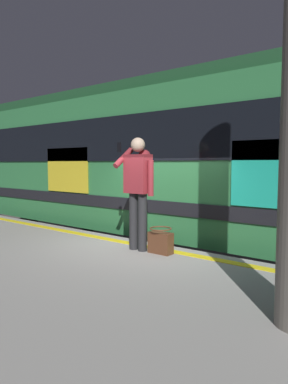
% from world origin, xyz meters
% --- Properties ---
extents(ground_plane, '(23.47, 23.47, 0.00)m').
position_xyz_m(ground_plane, '(0.00, 0.00, 0.00)').
color(ground_plane, '#4C4742').
extents(platform, '(12.80, 4.78, 1.04)m').
position_xyz_m(platform, '(0.00, 2.39, 0.52)').
color(platform, gray).
rests_on(platform, ground).
extents(safety_line, '(12.54, 0.16, 0.01)m').
position_xyz_m(safety_line, '(0.00, 0.30, 1.05)').
color(safety_line, yellow).
rests_on(safety_line, platform).
extents(track_rail_near, '(16.63, 0.08, 0.16)m').
position_xyz_m(track_rail_near, '(0.00, -1.11, 0.08)').
color(track_rail_near, slate).
rests_on(track_rail_near, ground).
extents(track_rail_far, '(16.63, 0.08, 0.16)m').
position_xyz_m(track_rail_far, '(0.00, -2.54, 0.08)').
color(track_rail_far, slate).
rests_on(track_rail_far, ground).
extents(train_carriage, '(13.60, 2.75, 3.93)m').
position_xyz_m(train_carriage, '(0.41, -1.82, 2.50)').
color(train_carriage, '#2D723F').
rests_on(train_carriage, ground).
extents(passenger, '(0.57, 0.55, 1.76)m').
position_xyz_m(passenger, '(-0.16, 0.54, 2.09)').
color(passenger, '#262628').
rests_on(passenger, platform).
extents(handbag, '(0.37, 0.34, 0.39)m').
position_xyz_m(handbag, '(-0.56, 0.50, 1.22)').
color(handbag, '#59331E').
rests_on(handbag, platform).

